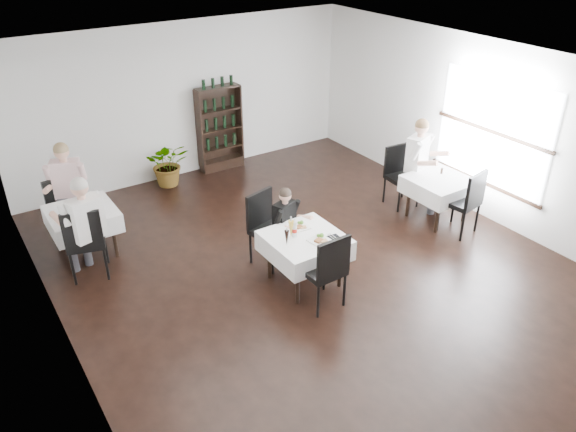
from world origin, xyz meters
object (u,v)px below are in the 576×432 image
at_px(main_table, 305,245).
at_px(potted_tree, 168,163).
at_px(wine_shelf, 220,129).
at_px(diner_main, 288,221).

bearing_deg(main_table, potted_tree, 94.58).
xyz_separation_m(main_table, potted_tree, (-0.33, 4.14, -0.17)).
height_order(wine_shelf, diner_main, wine_shelf).
xyz_separation_m(wine_shelf, diner_main, (-0.81, -3.77, -0.12)).
xyz_separation_m(main_table, diner_main, (0.09, 0.55, 0.11)).
xyz_separation_m(wine_shelf, main_table, (-0.90, -4.31, -0.23)).
distance_m(wine_shelf, diner_main, 3.86).
distance_m(main_table, diner_main, 0.56).
bearing_deg(main_table, wine_shelf, 78.22).
distance_m(wine_shelf, main_table, 4.41).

